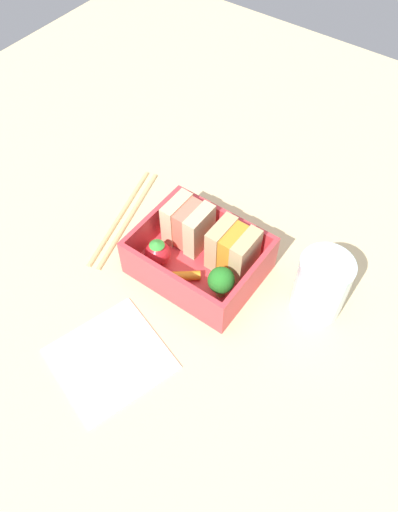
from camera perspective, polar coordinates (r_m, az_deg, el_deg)
The scene contains 11 objects.
ground_plane at distance 64.32cm, azimuth 0.00°, elevation -1.99°, with size 120.00×120.00×2.00cm, color beige.
bento_tray at distance 63.02cm, azimuth 0.00°, elevation -1.15°, with size 15.26×12.07×1.20cm, color #D8383F.
bento_rim at distance 60.76cm, azimuth 0.00°, elevation 0.41°, with size 15.26×12.07×4.43cm.
sandwich_left at distance 62.58cm, azimuth -1.26°, elevation 3.65°, with size 5.22×4.62×6.05cm.
sandwich_center_left at distance 60.20cm, azimuth 3.89°, elevation 0.80°, with size 5.22×4.62×6.05cm.
strawberry_far_left at distance 61.59cm, azimuth -4.75°, elevation 0.39°, with size 3.19×3.19×3.79cm.
carrot_stick_far_left at distance 60.73cm, azimuth -1.59°, elevation -2.29°, with size 1.15×1.15×3.74cm, color orange.
broccoli_floret at distance 57.68cm, azimuth 2.55°, elevation -2.85°, with size 3.19×3.19×4.50cm.
chopstick_pair at distance 69.39cm, azimuth -8.54°, elevation 4.51°, with size 6.88×18.14×0.70cm.
drinking_glass at distance 58.61cm, azimuth 13.77°, elevation -3.35°, with size 6.12×6.12×8.44cm, color silver.
folded_napkin at distance 57.81cm, azimuth -10.08°, elevation -11.43°, with size 11.27×11.65×0.40cm, color white.
Camera 1 is at (21.72, -29.98, 51.59)cm, focal length 35.00 mm.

